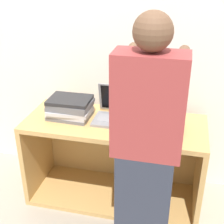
# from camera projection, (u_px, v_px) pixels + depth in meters

# --- Properties ---
(ground_plane) EXTENTS (12.00, 12.00, 0.00)m
(ground_plane) POSITION_uv_depth(u_px,v_px,m) (106.00, 219.00, 2.39)
(ground_plane) COLOR #9E9384
(wall_back) EXTENTS (8.00, 0.05, 2.40)m
(wall_back) POSITION_uv_depth(u_px,v_px,m) (126.00, 43.00, 2.43)
(wall_back) COLOR silver
(wall_back) RESTS_ON ground_plane
(cart) EXTENTS (1.35, 0.55, 0.70)m
(cart) POSITION_uv_depth(u_px,v_px,m) (116.00, 156.00, 2.53)
(cart) COLOR tan
(cart) RESTS_ON ground_plane
(laptop_open) EXTENTS (0.31, 0.29, 0.25)m
(laptop_open) POSITION_uv_depth(u_px,v_px,m) (116.00, 113.00, 2.34)
(laptop_open) COLOR gray
(laptop_open) RESTS_ON cart
(laptop_stack_left) EXTENTS (0.33, 0.25, 0.15)m
(laptop_stack_left) POSITION_uv_depth(u_px,v_px,m) (70.00, 108.00, 2.36)
(laptop_stack_left) COLOR slate
(laptop_stack_left) RESTS_ON cart
(laptop_stack_right) EXTENTS (0.33, 0.25, 0.10)m
(laptop_stack_right) POSITION_uv_depth(u_px,v_px,m) (160.00, 120.00, 2.23)
(laptop_stack_right) COLOR #232326
(laptop_stack_right) RESTS_ON cart
(person) EXTENTS (0.40, 0.52, 1.57)m
(person) POSITION_uv_depth(u_px,v_px,m) (146.00, 148.00, 1.84)
(person) COLOR #2D3342
(person) RESTS_ON ground_plane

